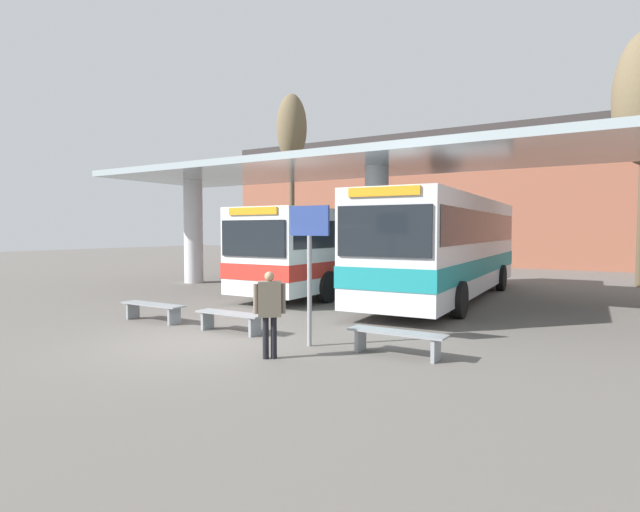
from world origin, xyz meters
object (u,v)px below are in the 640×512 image
(pedestrian_waiting, at_px, (270,306))
(poplar_tree_behind_right, at_px, (292,132))
(waiting_bench_mid_platform, at_px, (153,308))
(waiting_bench_far_platform, at_px, (397,337))
(transit_bus_left_bay, at_px, (345,246))
(info_sign_platform, at_px, (309,246))
(waiting_bench_near_pillar, at_px, (230,317))
(transit_bus_center_bay, at_px, (447,244))

(pedestrian_waiting, xyz_separation_m, poplar_tree_behind_right, (-11.72, 17.65, 7.24))
(waiting_bench_mid_platform, xyz_separation_m, waiting_bench_far_platform, (6.70, 0.00, -0.00))
(transit_bus_left_bay, distance_m, info_sign_platform, 9.83)
(waiting_bench_near_pillar, height_order, waiting_bench_mid_platform, same)
(transit_bus_left_bay, bearing_deg, pedestrian_waiting, 111.29)
(waiting_bench_mid_platform, distance_m, poplar_tree_behind_right, 19.33)
(pedestrian_waiting, bearing_deg, waiting_bench_mid_platform, 125.57)
(waiting_bench_mid_platform, height_order, info_sign_platform, info_sign_platform)
(transit_bus_left_bay, xyz_separation_m, waiting_bench_far_platform, (5.87, -8.76, -1.36))
(poplar_tree_behind_right, bearing_deg, waiting_bench_far_platform, -50.06)
(transit_bus_center_bay, bearing_deg, info_sign_platform, 85.70)
(transit_bus_left_bay, height_order, waiting_bench_mid_platform, transit_bus_left_bay)
(transit_bus_left_bay, xyz_separation_m, info_sign_platform, (4.06, -8.94, 0.31))
(waiting_bench_far_platform, relative_size, info_sign_platform, 0.66)
(waiting_bench_far_platform, bearing_deg, poplar_tree_behind_right, 129.94)
(transit_bus_left_bay, distance_m, poplar_tree_behind_right, 12.58)
(transit_bus_center_bay, xyz_separation_m, waiting_bench_mid_platform, (-5.10, -8.19, -1.53))
(info_sign_platform, xyz_separation_m, poplar_tree_behind_right, (-11.80, 16.44, 6.19))
(transit_bus_center_bay, relative_size, pedestrian_waiting, 7.57)
(waiting_bench_near_pillar, distance_m, poplar_tree_behind_right, 20.42)
(waiting_bench_far_platform, distance_m, info_sign_platform, 2.47)
(transit_bus_center_bay, height_order, info_sign_platform, transit_bus_center_bay)
(info_sign_platform, height_order, poplar_tree_behind_right, poplar_tree_behind_right)
(transit_bus_left_bay, height_order, transit_bus_center_bay, transit_bus_center_bay)
(transit_bus_left_bay, bearing_deg, waiting_bench_near_pillar, 101.45)
(poplar_tree_behind_right, bearing_deg, transit_bus_center_bay, -33.88)
(pedestrian_waiting, bearing_deg, info_sign_platform, 47.71)
(waiting_bench_near_pillar, relative_size, info_sign_platform, 0.63)
(waiting_bench_far_platform, bearing_deg, transit_bus_left_bay, 123.83)
(info_sign_platform, bearing_deg, waiting_bench_far_platform, 5.76)
(poplar_tree_behind_right, bearing_deg, transit_bus_left_bay, -44.08)
(waiting_bench_near_pillar, distance_m, waiting_bench_mid_platform, 2.62)
(waiting_bench_mid_platform, height_order, waiting_bench_far_platform, same)
(waiting_bench_near_pillar, bearing_deg, transit_bus_center_bay, 73.14)
(info_sign_platform, height_order, pedestrian_waiting, info_sign_platform)
(transit_bus_left_bay, relative_size, transit_bus_center_bay, 0.96)
(transit_bus_center_bay, relative_size, info_sign_platform, 4.27)
(transit_bus_center_bay, height_order, waiting_bench_mid_platform, transit_bus_center_bay)
(waiting_bench_near_pillar, bearing_deg, waiting_bench_mid_platform, 180.00)
(transit_bus_left_bay, height_order, pedestrian_waiting, transit_bus_left_bay)
(waiting_bench_near_pillar, bearing_deg, info_sign_platform, -4.60)
(waiting_bench_near_pillar, bearing_deg, waiting_bench_far_platform, 0.00)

